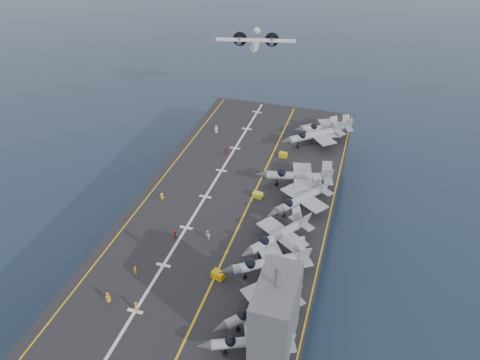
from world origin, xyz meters
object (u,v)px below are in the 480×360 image
(tow_cart_a, at_px, (218,275))
(transport_plane, at_px, (255,45))
(island_superstructure, at_px, (276,309))
(fighter_jet_0, at_px, (252,341))

(tow_cart_a, bearing_deg, transport_plane, 100.88)
(transport_plane, bearing_deg, island_superstructure, -73.09)
(tow_cart_a, relative_size, transport_plane, 0.09)
(fighter_jet_0, bearing_deg, tow_cart_a, 127.08)
(fighter_jet_0, height_order, transport_plane, transport_plane)
(fighter_jet_0, xyz_separation_m, tow_cart_a, (-8.79, 11.63, -1.66))
(tow_cart_a, bearing_deg, island_superstructure, -41.20)
(transport_plane, bearing_deg, fighter_jet_0, -75.00)
(island_superstructure, xyz_separation_m, transport_plane, (-25.81, 84.90, 5.56))
(tow_cart_a, xyz_separation_m, transport_plane, (-14.40, 74.92, 12.46))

